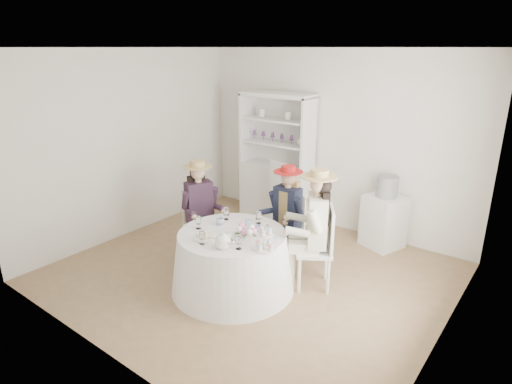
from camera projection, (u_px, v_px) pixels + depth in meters
The scene contains 23 objects.
ground at pixel (251, 273), 5.40m from camera, with size 4.50×4.50×0.00m, color brown.
ceiling at pixel (250, 47), 4.53m from camera, with size 4.50×4.50×0.00m, color white.
wall_back at pixel (332, 141), 6.47m from camera, with size 4.50×4.50×0.00m, color silver.
wall_front at pixel (99, 223), 3.46m from camera, with size 4.50×4.50×0.00m, color silver.
wall_left at pixel (130, 144), 6.26m from camera, with size 4.50×4.50×0.00m, color silver.
wall_right at pixel (457, 213), 3.68m from camera, with size 4.50×4.50×0.00m, color silver.
tea_table at pixel (233, 261), 4.95m from camera, with size 1.43×1.43×0.71m.
hutch at pixel (277, 175), 6.98m from camera, with size 1.33×0.76×2.04m.
side_table at pixel (384, 221), 6.02m from camera, with size 0.48×0.48×0.74m, color silver.
hatbox at pixel (387, 187), 5.86m from camera, with size 0.29×0.29×0.29m, color black.
guest_left at pixel (200, 204), 5.60m from camera, with size 0.56×0.51×1.33m.
guest_mid at pixel (287, 209), 5.46m from camera, with size 0.47×0.49×1.31m.
guest_right at pixel (315, 223), 4.85m from camera, with size 0.62×0.58×1.44m.
spare_chair at pixel (285, 192), 6.57m from camera, with size 0.53×0.53×1.08m.
teacup_a at pixel (220, 222), 5.05m from camera, with size 0.09×0.09×0.07m, color white.
teacup_b at pixel (247, 223), 5.02m from camera, with size 0.07×0.07×0.07m, color white.
teacup_c at pixel (257, 229), 4.85m from camera, with size 0.09×0.09×0.07m, color white.
flower_bowl at pixel (238, 238), 4.66m from camera, with size 0.19×0.19×0.05m, color white.
flower_arrangement at pixel (248, 230), 4.69m from camera, with size 0.19×0.19×0.07m.
table_teapot at pixel (223, 242), 4.44m from camera, with size 0.24×0.17×0.18m.
sandwich_plate at pixel (205, 237), 4.69m from camera, with size 0.27×0.27×0.06m.
cupcake_stand at pixel (264, 242), 4.43m from camera, with size 0.24×0.24×0.23m.
stemware_set at pixel (232, 227), 4.81m from camera, with size 0.86×0.89×0.15m.
Camera 1 is at (2.94, -3.77, 2.70)m, focal length 30.00 mm.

